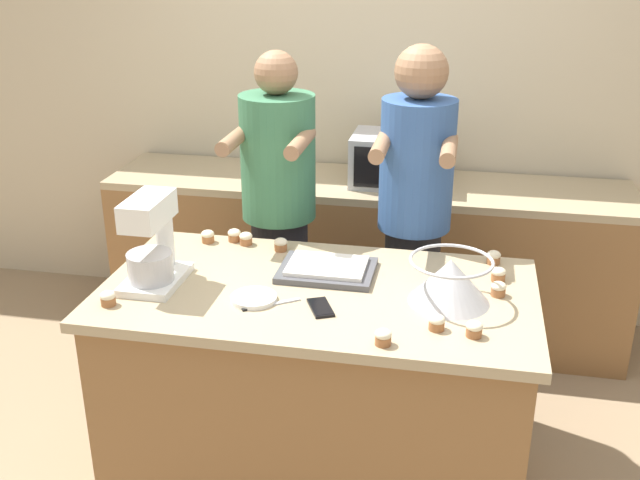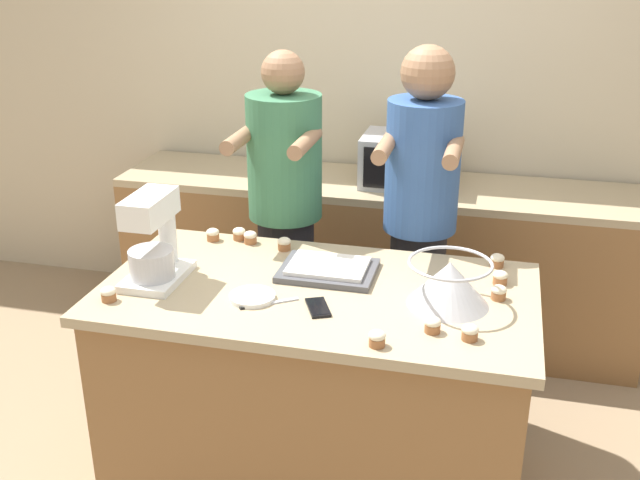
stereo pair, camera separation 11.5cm
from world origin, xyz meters
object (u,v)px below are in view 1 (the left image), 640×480
(cupcake_2, at_px, (246,238))
(cupcake_4, at_px, (474,329))
(cupcake_0, at_px, (383,337))
(cupcake_5, at_px, (498,289))
(cupcake_9, at_px, (437,322))
(baking_tray, at_px, (327,269))
(mixing_bowl, at_px, (450,280))
(cupcake_6, at_px, (281,244))
(cupcake_3, at_px, (108,298))
(person_right, at_px, (413,227))
(knife, at_px, (267,305))
(cupcake_8, at_px, (494,257))
(person_left, at_px, (279,224))
(cupcake_1, at_px, (234,235))
(cell_phone, at_px, (321,307))
(small_plate, at_px, (254,298))
(cupcake_10, at_px, (498,274))
(stand_mixer, at_px, (152,246))
(cupcake_7, at_px, (208,236))
(microwave_oven, at_px, (396,159))

(cupcake_2, bearing_deg, cupcake_4, -32.30)
(cupcake_0, xyz_separation_m, cupcake_5, (0.37, 0.44, 0.00))
(cupcake_2, height_order, cupcake_9, same)
(baking_tray, height_order, cupcake_2, cupcake_2)
(mixing_bowl, relative_size, cupcake_6, 5.38)
(cupcake_3, distance_m, cupcake_4, 1.29)
(mixing_bowl, xyz_separation_m, cupcake_9, (-0.03, -0.22, -0.06))
(cupcake_4, bearing_deg, cupcake_9, 170.12)
(cupcake_0, height_order, cupcake_2, same)
(cupcake_6, bearing_deg, person_right, 30.66)
(knife, xyz_separation_m, cupcake_8, (0.80, 0.54, 0.02))
(person_left, xyz_separation_m, cupcake_1, (-0.14, -0.25, 0.04))
(person_right, bearing_deg, cell_phone, -108.19)
(small_plate, height_order, cupcake_2, cupcake_2)
(cupcake_10, bearing_deg, cupcake_0, -123.56)
(cupcake_0, xyz_separation_m, cupcake_4, (0.29, 0.11, 0.00))
(cupcake_1, bearing_deg, cupcake_2, -24.41)
(person_left, bearing_deg, cupcake_9, -48.57)
(stand_mixer, relative_size, cupcake_4, 6.24)
(cupcake_9, bearing_deg, cupcake_0, -140.85)
(cell_phone, relative_size, knife, 0.84)
(person_right, xyz_separation_m, knife, (-0.45, -0.82, -0.02))
(person_left, relative_size, cupcake_7, 29.56)
(cupcake_4, relative_size, cupcake_9, 1.00)
(stand_mixer, distance_m, microwave_oven, 1.60)
(cupcake_4, height_order, cupcake_6, same)
(cupcake_4, distance_m, cupcake_6, 0.99)
(cupcake_1, height_order, cupcake_3, same)
(microwave_oven, distance_m, cupcake_8, 1.09)
(person_left, distance_m, knife, 0.83)
(cupcake_6, relative_size, cupcake_10, 1.00)
(microwave_oven, height_order, knife, microwave_oven)
(stand_mixer, distance_m, cupcake_2, 0.51)
(knife, bearing_deg, cupcake_9, -5.14)
(mixing_bowl, distance_m, cupcake_7, 1.11)
(person_left, xyz_separation_m, cupcake_7, (-0.24, -0.29, 0.04))
(cell_phone, relative_size, cupcake_0, 2.85)
(cupcake_7, bearing_deg, person_right, 18.56)
(person_left, distance_m, mixing_bowl, 1.04)
(knife, distance_m, cupcake_2, 0.59)
(mixing_bowl, height_order, small_plate, mixing_bowl)
(cupcake_1, bearing_deg, cupcake_3, -111.46)
(cupcake_10, bearing_deg, cupcake_4, -100.83)
(cell_phone, height_order, knife, cell_phone)
(small_plate, distance_m, cupcake_0, 0.55)
(cupcake_3, height_order, cupcake_8, same)
(small_plate, distance_m, cupcake_2, 0.53)
(microwave_oven, relative_size, cupcake_7, 8.10)
(cupcake_4, bearing_deg, mixing_bowl, 111.02)
(cupcake_1, bearing_deg, small_plate, -65.73)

